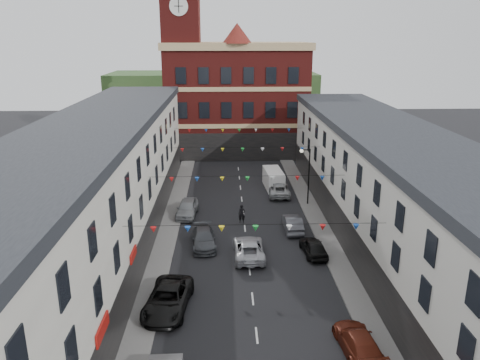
{
  "coord_description": "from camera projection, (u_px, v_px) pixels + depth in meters",
  "views": [
    {
      "loc": [
        -1.77,
        -31.51,
        16.84
      ],
      "look_at": [
        -0.41,
        9.09,
        4.3
      ],
      "focal_mm": 35.0,
      "sensor_mm": 36.0,
      "label": 1
    }
  ],
  "objects": [
    {
      "name": "terrace_left",
      "position": [
        88.0,
        200.0,
        34.11
      ],
      "size": [
        8.4,
        56.0,
        10.7
      ],
      "color": "beige",
      "rests_on": "ground"
    },
    {
      "name": "pedestrian",
      "position": [
        242.0,
        214.0,
        43.73
      ],
      "size": [
        0.67,
        0.46,
        1.79
      ],
      "primitive_type": "imported",
      "rotation": [
        0.0,
        0.0,
        -0.05
      ],
      "color": "black",
      "rests_on": "ground"
    },
    {
      "name": "pavement_right",
      "position": [
        335.0,
        256.0,
        37.22
      ],
      "size": [
        1.8,
        64.0,
        0.15
      ],
      "primitive_type": "cube",
      "color": "#605E5B",
      "rests_on": "ground"
    },
    {
      "name": "car_right_d",
      "position": [
        313.0,
        247.0,
        37.42
      ],
      "size": [
        1.96,
        4.12,
        1.36
      ],
      "primitive_type": "imported",
      "rotation": [
        0.0,
        0.0,
        3.23
      ],
      "color": "black",
      "rests_on": "ground"
    },
    {
      "name": "car_left_c",
      "position": [
        168.0,
        299.0,
        29.85
      ],
      "size": [
        3.18,
        5.81,
        1.54
      ],
      "primitive_type": "imported",
      "rotation": [
        0.0,
        0.0,
        -0.12
      ],
      "color": "black",
      "rests_on": "ground"
    },
    {
      "name": "street_lamp",
      "position": [
        307.0,
        169.0,
        47.54
      ],
      "size": [
        1.1,
        0.36,
        6.0
      ],
      "color": "black",
      "rests_on": "ground"
    },
    {
      "name": "ground",
      "position": [
        250.0,
        270.0,
        35.11
      ],
      "size": [
        160.0,
        160.0,
        0.0
      ],
      "primitive_type": "plane",
      "color": "black",
      "rests_on": "ground"
    },
    {
      "name": "civic_building",
      "position": [
        236.0,
        98.0,
        68.95
      ],
      "size": [
        20.6,
        13.3,
        18.5
      ],
      "color": "maroon",
      "rests_on": "ground"
    },
    {
      "name": "moving_car",
      "position": [
        249.0,
        248.0,
        37.09
      ],
      "size": [
        2.46,
        5.18,
        1.43
      ],
      "primitive_type": "imported",
      "rotation": [
        0.0,
        0.0,
        3.16
      ],
      "color": "#BABBC2",
      "rests_on": "ground"
    },
    {
      "name": "white_van",
      "position": [
        273.0,
        179.0,
        53.82
      ],
      "size": [
        2.18,
        4.92,
        2.13
      ],
      "primitive_type": "cube",
      "rotation": [
        0.0,
        0.0,
        0.07
      ],
      "color": "white",
      "rests_on": "ground"
    },
    {
      "name": "car_left_d",
      "position": [
        204.0,
        239.0,
        38.94
      ],
      "size": [
        2.33,
        4.88,
        1.37
      ],
      "primitive_type": "imported",
      "rotation": [
        0.0,
        0.0,
        0.09
      ],
      "color": "#46484E",
      "rests_on": "ground"
    },
    {
      "name": "car_left_e",
      "position": [
        187.0,
        208.0,
        45.53
      ],
      "size": [
        2.21,
        4.75,
        1.58
      ],
      "primitive_type": "imported",
      "rotation": [
        0.0,
        0.0,
        -0.08
      ],
      "color": "gray",
      "rests_on": "ground"
    },
    {
      "name": "car_right_f",
      "position": [
        279.0,
        189.0,
        51.47
      ],
      "size": [
        2.42,
        5.01,
        1.38
      ],
      "primitive_type": "imported",
      "rotation": [
        0.0,
        0.0,
        3.11
      ],
      "color": "#A2A5A7",
      "rests_on": "ground"
    },
    {
      "name": "terrace_right",
      "position": [
        406.0,
        203.0,
        35.01
      ],
      "size": [
        8.4,
        56.0,
        9.7
      ],
      "color": "beige",
      "rests_on": "ground"
    },
    {
      "name": "car_right_c",
      "position": [
        358.0,
        342.0,
        25.78
      ],
      "size": [
        2.24,
        4.79,
        1.35
      ],
      "primitive_type": "imported",
      "rotation": [
        0.0,
        0.0,
        3.22
      ],
      "color": "#5F2013",
      "rests_on": "ground"
    },
    {
      "name": "pavement_left",
      "position": [
        161.0,
        259.0,
        36.78
      ],
      "size": [
        1.8,
        64.0,
        0.15
      ],
      "primitive_type": "cube",
      "color": "#605E5B",
      "rests_on": "ground"
    },
    {
      "name": "distant_hill",
      "position": [
        213.0,
        98.0,
        92.72
      ],
      "size": [
        40.0,
        14.0,
        10.0
      ],
      "primitive_type": "cube",
      "color": "#2D5025",
      "rests_on": "ground"
    },
    {
      "name": "car_right_e",
      "position": [
        293.0,
        223.0,
        42.08
      ],
      "size": [
        1.5,
        4.28,
        1.41
      ],
      "primitive_type": "imported",
      "rotation": [
        0.0,
        0.0,
        3.14
      ],
      "color": "#54565D",
      "rests_on": "ground"
    },
    {
      "name": "clock_tower",
      "position": [
        182.0,
        51.0,
        63.89
      ],
      "size": [
        5.6,
        5.6,
        30.0
      ],
      "color": "maroon",
      "rests_on": "ground"
    }
  ]
}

